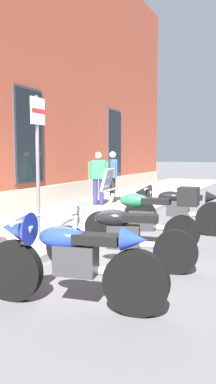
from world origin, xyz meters
TOP-DOWN VIEW (x-y plane):
  - ground_plane at (0.00, 0.00)m, footprint 140.00×140.00m
  - sidewalk at (0.00, 1.51)m, footprint 33.62×3.03m
  - motorcycle_blue_sport at (-2.12, -1.14)m, footprint 0.63×2.05m
  - motorcycle_black_naked at (-0.74, -1.14)m, footprint 0.77×2.08m
  - motorcycle_green_touring at (0.60, -1.08)m, footprint 0.62×2.04m
  - motorcycle_black_sport at (2.00, -1.13)m, footprint 0.62×2.16m
  - pedestrian_striped_shirt at (4.29, 1.69)m, footprint 0.42×0.60m
  - pedestrian_blue_top at (5.10, 1.62)m, footprint 0.56×0.47m
  - parking_sign at (-0.22, 0.56)m, footprint 0.36×0.07m

SIDE VIEW (x-z plane):
  - ground_plane at x=0.00m, z-range 0.00..0.00m
  - sidewalk at x=0.00m, z-range 0.00..0.12m
  - motorcycle_black_naked at x=-0.74m, z-range 0.00..0.93m
  - motorcycle_black_sport at x=2.00m, z-range 0.05..1.04m
  - motorcycle_blue_sport at x=-2.12m, z-range 0.05..1.04m
  - motorcycle_green_touring at x=0.60m, z-range -0.11..1.25m
  - pedestrian_striped_shirt at x=4.29m, z-range 0.21..1.76m
  - pedestrian_blue_top at x=5.10m, z-range 0.21..1.78m
  - parking_sign at x=-0.22m, z-range 0.48..2.93m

